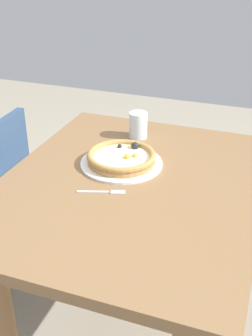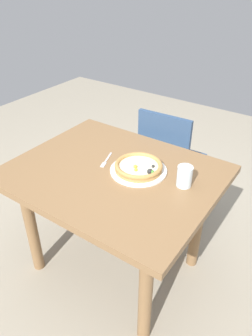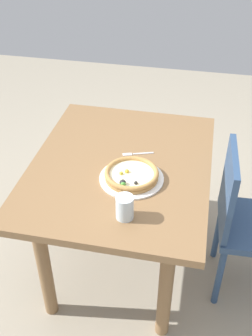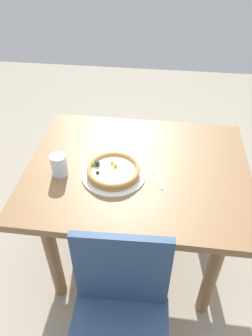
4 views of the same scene
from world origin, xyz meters
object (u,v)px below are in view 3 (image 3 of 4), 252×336
(dining_table, at_px, (121,181))
(drinking_glass, at_px, (125,207))
(chair_near, at_px, (246,219))
(fork, at_px, (135,154))
(pizza, at_px, (131,174))
(plate, at_px, (132,178))

(dining_table, relative_size, drinking_glass, 10.09)
(chair_near, height_order, fork, chair_near)
(chair_near, distance_m, drinking_glass, 0.75)
(pizza, bearing_deg, plate, -17.31)
(dining_table, height_order, fork, fork)
(pizza, xyz_separation_m, fork, (0.21, 0.02, -0.03))
(plate, distance_m, fork, 0.21)
(fork, relative_size, drinking_glass, 1.45)
(dining_table, bearing_deg, pizza, -145.65)
(fork, height_order, drinking_glass, drinking_glass)
(chair_near, xyz_separation_m, pizza, (-0.11, 0.59, 0.29))
(fork, bearing_deg, drinking_glass, 76.74)
(chair_near, bearing_deg, drinking_glass, -59.33)
(drinking_glass, bearing_deg, dining_table, 14.91)
(dining_table, bearing_deg, plate, -145.16)
(pizza, height_order, fork, pizza)
(dining_table, xyz_separation_m, fork, (0.10, -0.06, 0.12))
(dining_table, relative_size, chair_near, 1.26)
(plate, relative_size, pizza, 1.19)
(plate, distance_m, pizza, 0.03)
(drinking_glass, bearing_deg, pizza, 4.80)
(dining_table, xyz_separation_m, plate, (-0.11, -0.08, 0.12))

